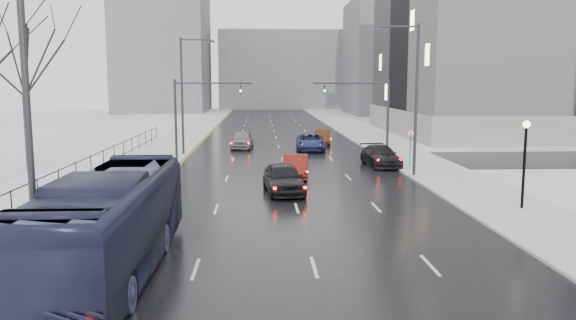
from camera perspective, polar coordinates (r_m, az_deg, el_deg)
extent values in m
cube|color=black|center=(56.67, -1.03, 1.58)|extent=(16.00, 150.00, 0.04)
cube|color=black|center=(44.77, -0.54, -0.11)|extent=(130.00, 10.00, 0.04)
cube|color=silver|center=(57.30, -11.59, 1.55)|extent=(5.00, 150.00, 0.16)
cube|color=silver|center=(57.95, 9.40, 1.68)|extent=(5.00, 150.00, 0.16)
cube|color=white|center=(59.49, -20.67, 1.41)|extent=(14.00, 150.00, 0.12)
cube|color=black|center=(28.99, -25.57, -2.52)|extent=(0.04, 70.00, 0.05)
cube|color=black|center=(29.17, -25.45, -4.45)|extent=(0.04, 70.00, 0.05)
cylinder|color=black|center=(29.10, -25.50, -3.68)|extent=(0.06, 0.06, 1.30)
cylinder|color=#2D2D33|center=(37.72, 12.89, 5.79)|extent=(0.20, 0.20, 10.00)
cylinder|color=#2D2D33|center=(37.54, 11.16, 13.17)|extent=(2.60, 0.12, 0.12)
cube|color=#2D2D33|center=(37.24, 9.16, 13.03)|extent=(0.50, 0.25, 0.18)
cylinder|color=#2D2D33|center=(17.62, -24.88, 3.05)|extent=(0.20, 0.20, 10.00)
cylinder|color=#2D2D33|center=(48.76, -10.71, 6.29)|extent=(0.20, 0.20, 10.00)
cylinder|color=#2D2D33|center=(48.71, -9.31, 11.97)|extent=(2.60, 0.12, 0.12)
cube|color=#2D2D33|center=(48.58, -7.75, 11.83)|extent=(0.50, 0.25, 0.18)
cylinder|color=black|center=(29.53, 22.85, -0.71)|extent=(0.14, 0.14, 4.00)
sphere|color=#FFE5B2|center=(29.31, 23.07, 3.35)|extent=(0.36, 0.36, 0.36)
cylinder|color=#2D2D33|center=(45.55, 10.10, 3.99)|extent=(0.20, 0.20, 6.50)
cylinder|color=#2D2D33|center=(44.88, 6.42, 7.78)|extent=(6.00, 0.12, 0.12)
imported|color=#2D2D33|center=(44.59, 3.73, 7.04)|extent=(0.15, 0.18, 0.90)
sphere|color=#19FF33|center=(44.44, 3.75, 7.03)|extent=(0.16, 0.16, 0.16)
cylinder|color=#2D2D33|center=(44.88, -11.34, 3.90)|extent=(0.20, 0.20, 6.50)
cylinder|color=#2D2D33|center=(44.44, -7.59, 7.76)|extent=(6.00, 0.12, 0.12)
imported|color=#2D2D33|center=(44.32, -4.84, 7.02)|extent=(0.15, 0.18, 0.90)
sphere|color=#19FF33|center=(44.17, -4.85, 7.02)|extent=(0.16, 0.16, 0.16)
cylinder|color=#2D2D33|center=(42.05, 12.32, 1.10)|extent=(0.06, 0.06, 2.50)
cylinder|color=white|center=(41.93, 12.36, 2.66)|extent=(0.60, 0.03, 0.60)
torus|color=#B20C0C|center=(41.93, 12.36, 2.66)|extent=(0.58, 0.06, 0.58)
cube|color=gray|center=(77.79, 25.92, 11.36)|extent=(40.00, 30.00, 24.00)
cube|color=gray|center=(77.73, 25.45, 3.63)|extent=(40.60, 30.60, 3.00)
cube|color=slate|center=(115.31, 12.30, 10.09)|extent=(24.00, 20.00, 22.00)
cube|color=slate|center=(123.21, -12.55, 11.33)|extent=(18.00, 22.00, 28.00)
cube|color=slate|center=(136.45, -0.44, 9.06)|extent=(30.00, 18.00, 18.00)
imported|color=#26294A|center=(19.12, -17.59, -6.20)|extent=(2.90, 12.16, 3.38)
imported|color=black|center=(31.64, -0.47, -1.86)|extent=(2.53, 5.21, 1.71)
imported|color=maroon|center=(36.69, 0.76, -0.66)|extent=(2.06, 4.74, 1.52)
imported|color=navy|center=(51.73, 2.28, 1.86)|extent=(2.86, 5.72, 1.56)
imported|color=black|center=(42.45, 9.40, 0.41)|extent=(2.56, 5.42, 1.53)
imported|color=gray|center=(53.40, -4.68, 2.08)|extent=(2.23, 4.96, 1.65)
imported|color=#4C220D|center=(56.79, 3.52, 2.34)|extent=(1.98, 4.55, 1.46)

